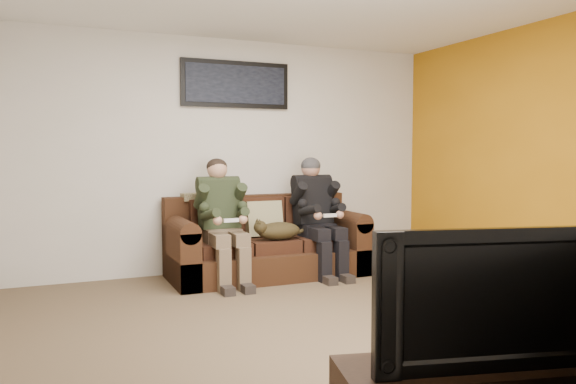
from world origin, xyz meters
name	(u,v)px	position (x,y,z in m)	size (l,w,h in m)	color
floor	(316,324)	(0.00, 0.00, 0.00)	(5.00, 5.00, 0.00)	brown
wall_back	(229,156)	(0.00, 2.25, 1.30)	(5.00, 5.00, 0.00)	beige
wall_front	(569,162)	(0.00, -2.25, 1.30)	(5.00, 5.00, 0.00)	beige
wall_right	(556,157)	(2.50, 0.00, 1.30)	(4.50, 4.50, 0.00)	beige
accent_wall_right	(555,157)	(2.49, 0.00, 1.30)	(4.50, 4.50, 0.00)	#B37311
sofa	(265,245)	(0.27, 1.83, 0.32)	(2.10, 0.91, 0.86)	#351D10
throw_pillow	(264,219)	(0.27, 1.86, 0.61)	(0.40, 0.11, 0.38)	tan
throw_blanket	(202,197)	(-0.36, 2.09, 0.86)	(0.43, 0.21, 0.08)	tan
person_left	(222,214)	(-0.27, 1.65, 0.71)	(0.51, 0.87, 1.28)	brown
person_right	(317,209)	(0.82, 1.65, 0.72)	(0.51, 0.86, 1.28)	black
cat	(277,231)	(0.31, 1.55, 0.52)	(0.66, 0.26, 0.24)	#43371A
framed_poster	(236,84)	(0.07, 2.22, 2.10)	(1.25, 0.05, 0.52)	black
television	(482,294)	(-0.15, -1.95, 0.71)	(1.07, 0.14, 0.62)	black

